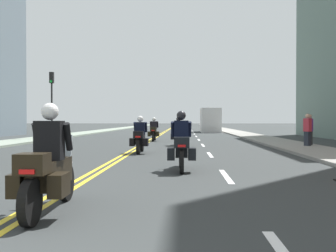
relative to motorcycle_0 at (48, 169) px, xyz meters
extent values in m
plane|color=#2D3131|center=(-0.35, 44.01, -0.66)|extent=(264.00, 264.00, 0.00)
cube|color=gray|center=(-8.45, 44.01, -0.60)|extent=(2.56, 144.00, 0.12)
cube|color=gray|center=(7.76, 44.01, -0.60)|extent=(2.56, 144.00, 0.12)
cube|color=yellow|center=(-0.47, 44.01, -0.66)|extent=(0.12, 132.00, 0.01)
cube|color=yellow|center=(-0.23, 44.01, -0.66)|extent=(0.12, 132.00, 0.01)
cube|color=silver|center=(3.07, 4.01, -0.66)|extent=(0.14, 2.40, 0.01)
cube|color=silver|center=(3.07, 10.01, -0.66)|extent=(0.14, 2.40, 0.01)
cube|color=silver|center=(3.07, 16.01, -0.66)|extent=(0.14, 2.40, 0.01)
cube|color=silver|center=(3.07, 22.01, -0.66)|extent=(0.14, 2.40, 0.01)
cube|color=silver|center=(3.07, 28.01, -0.66)|extent=(0.14, 2.40, 0.01)
cube|color=silver|center=(3.07, 34.01, -0.66)|extent=(0.14, 2.40, 0.01)
cube|color=silver|center=(3.07, 40.01, -0.66)|extent=(0.14, 2.40, 0.01)
cube|color=silver|center=(3.07, 46.01, -0.66)|extent=(0.14, 2.40, 0.01)
cube|color=silver|center=(3.07, 52.01, -0.66)|extent=(0.14, 2.40, 0.01)
cylinder|color=black|center=(-0.02, 0.95, -0.35)|extent=(0.13, 0.63, 0.63)
cylinder|color=black|center=(0.01, -0.69, -0.35)|extent=(0.13, 0.63, 0.63)
cube|color=silver|center=(-0.02, 0.95, -0.01)|extent=(0.15, 0.32, 0.04)
cube|color=black|center=(0.00, 0.13, -0.07)|extent=(0.35, 1.25, 0.40)
cube|color=black|center=(0.01, -0.61, 0.15)|extent=(0.41, 0.37, 0.28)
cube|color=red|center=(0.02, -0.80, 0.07)|extent=(0.20, 0.03, 0.06)
cube|color=black|center=(-0.27, -0.37, -0.17)|extent=(0.21, 0.44, 0.32)
cube|color=black|center=(0.29, -0.36, -0.17)|extent=(0.21, 0.44, 0.32)
cube|color=#B2C1CC|center=(-0.01, 0.65, 0.31)|extent=(0.36, 0.13, 0.36)
cube|color=black|center=(0.00, 0.08, 0.43)|extent=(0.41, 0.27, 0.59)
cylinder|color=black|center=(-0.24, 0.22, 0.48)|extent=(0.11, 0.28, 0.45)
cylinder|color=black|center=(0.24, 0.23, 0.48)|extent=(0.11, 0.28, 0.45)
sphere|color=white|center=(0.00, 0.11, 0.86)|extent=(0.26, 0.26, 0.26)
cylinder|color=black|center=(1.92, 5.95, -0.35)|extent=(0.12, 0.63, 0.63)
cylinder|color=black|center=(1.96, 4.38, -0.35)|extent=(0.12, 0.63, 0.63)
cube|color=silver|center=(1.92, 5.95, -0.01)|extent=(0.15, 0.32, 0.04)
cube|color=black|center=(1.94, 5.16, -0.07)|extent=(0.35, 1.20, 0.40)
cube|color=black|center=(1.96, 4.46, 0.15)|extent=(0.41, 0.37, 0.28)
cube|color=red|center=(1.96, 4.27, 0.07)|extent=(0.20, 0.03, 0.06)
cube|color=black|center=(1.67, 4.69, -0.17)|extent=(0.21, 0.44, 0.32)
cube|color=black|center=(2.23, 4.70, -0.17)|extent=(0.21, 0.44, 0.32)
cube|color=#B2C1CC|center=(1.93, 5.67, 0.31)|extent=(0.36, 0.13, 0.36)
cube|color=black|center=(1.94, 5.11, 0.43)|extent=(0.41, 0.27, 0.59)
cylinder|color=black|center=(1.70, 5.26, 0.48)|extent=(0.11, 0.28, 0.45)
cylinder|color=black|center=(2.18, 5.27, 0.48)|extent=(0.11, 0.28, 0.45)
sphere|color=black|center=(1.94, 5.14, 0.87)|extent=(0.26, 0.26, 0.26)
cylinder|color=black|center=(0.14, 11.53, -0.35)|extent=(0.12, 0.62, 0.62)
cylinder|color=black|center=(0.15, 10.00, -0.35)|extent=(0.12, 0.62, 0.62)
cube|color=silver|center=(0.14, 11.53, -0.02)|extent=(0.14, 0.32, 0.04)
cube|color=black|center=(0.15, 10.76, -0.07)|extent=(0.33, 1.17, 0.40)
cube|color=black|center=(0.15, 10.07, 0.15)|extent=(0.40, 0.36, 0.28)
cube|color=red|center=(0.15, 9.88, 0.07)|extent=(0.20, 0.03, 0.06)
cube|color=black|center=(-0.13, 10.30, -0.17)|extent=(0.20, 0.44, 0.32)
cube|color=black|center=(0.43, 10.30, -0.17)|extent=(0.20, 0.44, 0.32)
cube|color=#B2C1CC|center=(0.14, 11.25, 0.31)|extent=(0.36, 0.12, 0.36)
cube|color=black|center=(0.15, 10.71, 0.39)|extent=(0.40, 0.26, 0.53)
cylinder|color=black|center=(-0.10, 10.86, 0.44)|extent=(0.10, 0.28, 0.45)
cylinder|color=black|center=(0.38, 10.86, 0.44)|extent=(0.10, 0.28, 0.45)
sphere|color=white|center=(0.15, 10.74, 0.80)|extent=(0.26, 0.26, 0.26)
cylinder|color=black|center=(1.74, 16.71, -0.33)|extent=(0.16, 0.67, 0.67)
cylinder|color=black|center=(1.66, 15.15, -0.33)|extent=(0.16, 0.67, 0.67)
cube|color=silver|center=(1.74, 16.71, 0.03)|extent=(0.16, 0.33, 0.04)
cube|color=black|center=(1.70, 15.93, -0.05)|extent=(0.38, 1.21, 0.40)
cube|color=black|center=(1.67, 15.23, 0.17)|extent=(0.42, 0.38, 0.28)
cube|color=red|center=(1.66, 15.04, 0.09)|extent=(0.20, 0.04, 0.06)
cube|color=black|center=(1.40, 15.48, -0.15)|extent=(0.22, 0.45, 0.32)
cube|color=black|center=(1.96, 15.45, -0.15)|extent=(0.22, 0.45, 0.32)
cube|color=#B2C1CC|center=(1.73, 16.43, 0.33)|extent=(0.37, 0.14, 0.36)
cube|color=black|center=(1.70, 15.88, 0.41)|extent=(0.41, 0.28, 0.51)
cylinder|color=black|center=(1.47, 16.04, 0.46)|extent=(0.11, 0.29, 0.45)
cylinder|color=black|center=(1.95, 16.02, 0.46)|extent=(0.11, 0.29, 0.45)
sphere|color=black|center=(1.70, 15.91, 0.80)|extent=(0.26, 0.26, 0.26)
cylinder|color=black|center=(-0.03, 21.24, -0.35)|extent=(0.13, 0.63, 0.63)
cylinder|color=black|center=(-0.02, 19.68, -0.35)|extent=(0.13, 0.63, 0.63)
cube|color=silver|center=(-0.03, 21.24, -0.01)|extent=(0.14, 0.32, 0.04)
cube|color=black|center=(-0.03, 20.46, -0.07)|extent=(0.33, 1.18, 0.40)
cube|color=black|center=(-0.02, 19.76, 0.15)|extent=(0.40, 0.36, 0.28)
cube|color=red|center=(-0.02, 19.57, 0.07)|extent=(0.20, 0.03, 0.06)
cube|color=black|center=(-0.31, 19.99, -0.17)|extent=(0.20, 0.44, 0.32)
cube|color=black|center=(0.25, 19.99, -0.17)|extent=(0.20, 0.44, 0.32)
cube|color=#B2C1CC|center=(-0.03, 20.96, 0.31)|extent=(0.36, 0.12, 0.36)
cube|color=black|center=(-0.03, 20.41, 0.40)|extent=(0.40, 0.26, 0.54)
cylinder|color=black|center=(-0.27, 20.56, 0.45)|extent=(0.10, 0.28, 0.45)
cylinder|color=black|center=(0.21, 20.56, 0.45)|extent=(0.10, 0.28, 0.45)
sphere|color=white|center=(-0.03, 20.44, 0.81)|extent=(0.26, 0.26, 0.26)
cylinder|color=black|center=(-7.57, 21.93, 1.41)|extent=(0.12, 0.12, 4.14)
cube|color=black|center=(-7.57, 21.93, 3.82)|extent=(0.28, 0.28, 0.80)
sphere|color=green|center=(-7.57, 21.78, 3.54)|extent=(0.18, 0.18, 0.18)
cube|color=#272A2C|center=(8.55, 14.73, -0.25)|extent=(0.23, 0.30, 0.83)
cube|color=#592D74|center=(8.55, 14.73, 0.49)|extent=(0.27, 0.39, 0.65)
sphere|color=tan|center=(8.55, 14.73, 0.94)|extent=(0.22, 0.22, 0.22)
cube|color=#212630|center=(8.19, 13.94, -0.24)|extent=(0.31, 0.34, 0.84)
cube|color=#B52E3B|center=(8.19, 13.94, 0.50)|extent=(0.37, 0.42, 0.66)
sphere|color=tan|center=(8.19, 13.94, 0.95)|extent=(0.22, 0.22, 0.22)
cube|color=#B9B6CC|center=(5.08, 42.92, 0.44)|extent=(2.00, 1.80, 2.20)
cube|color=silver|center=(5.08, 39.92, 0.74)|extent=(2.20, 5.20, 2.80)
cylinder|color=black|center=(5.08, 42.52, -0.21)|extent=(2.00, 0.90, 0.90)
cylinder|color=black|center=(5.08, 38.32, -0.21)|extent=(2.00, 0.90, 0.90)
camera|label=1|loc=(2.03, -5.64, 0.73)|focal=41.30mm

